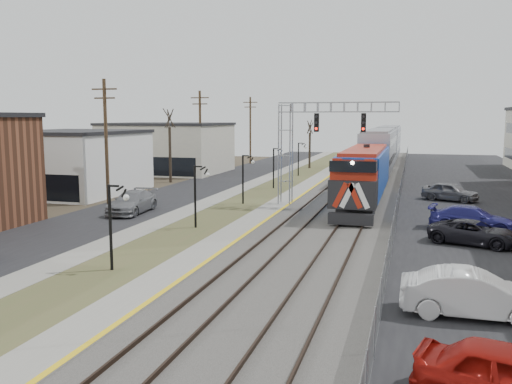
% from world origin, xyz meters
% --- Properties ---
extents(ground, '(160.00, 160.00, 0.00)m').
position_xyz_m(ground, '(0.00, 0.00, 0.00)').
color(ground, '#473D2D').
rests_on(ground, ground).
extents(street_west, '(7.00, 120.00, 0.04)m').
position_xyz_m(street_west, '(-11.50, 35.00, 0.02)').
color(street_west, black).
rests_on(street_west, ground).
extents(sidewalk, '(2.00, 120.00, 0.08)m').
position_xyz_m(sidewalk, '(-7.00, 35.00, 0.04)').
color(sidewalk, gray).
rests_on(sidewalk, ground).
extents(grass_median, '(4.00, 120.00, 0.06)m').
position_xyz_m(grass_median, '(-4.00, 35.00, 0.03)').
color(grass_median, '#48502A').
rests_on(grass_median, ground).
extents(platform, '(2.00, 120.00, 0.24)m').
position_xyz_m(platform, '(-1.00, 35.00, 0.12)').
color(platform, gray).
rests_on(platform, ground).
extents(ballast_bed, '(8.00, 120.00, 0.20)m').
position_xyz_m(ballast_bed, '(4.00, 35.00, 0.10)').
color(ballast_bed, '#595651').
rests_on(ballast_bed, ground).
extents(parking_lot, '(16.00, 120.00, 0.04)m').
position_xyz_m(parking_lot, '(16.00, 35.00, 0.02)').
color(parking_lot, black).
rests_on(parking_lot, ground).
extents(platform_edge, '(0.24, 120.00, 0.01)m').
position_xyz_m(platform_edge, '(-0.12, 35.00, 0.24)').
color(platform_edge, gold).
rests_on(platform_edge, platform).
extents(track_near, '(1.58, 120.00, 0.15)m').
position_xyz_m(track_near, '(2.00, 35.00, 0.28)').
color(track_near, '#2D2119').
rests_on(track_near, ballast_bed).
extents(track_far, '(1.58, 120.00, 0.15)m').
position_xyz_m(track_far, '(5.50, 35.00, 0.28)').
color(track_far, '#2D2119').
rests_on(track_far, ballast_bed).
extents(train, '(3.00, 63.05, 5.33)m').
position_xyz_m(train, '(5.50, 53.13, 2.88)').
color(train, '#1644B7').
rests_on(train, ground).
extents(signal_gantry, '(9.00, 1.07, 8.15)m').
position_xyz_m(signal_gantry, '(1.22, 27.99, 5.59)').
color(signal_gantry, gray).
rests_on(signal_gantry, ground).
extents(lampposts, '(0.14, 62.14, 4.00)m').
position_xyz_m(lampposts, '(-4.00, 18.29, 2.00)').
color(lampposts, black).
rests_on(lampposts, ground).
extents(utility_poles, '(0.28, 80.28, 10.00)m').
position_xyz_m(utility_poles, '(-14.50, 25.00, 5.00)').
color(utility_poles, '#4C3823').
rests_on(utility_poles, ground).
extents(fence, '(0.04, 120.00, 1.60)m').
position_xyz_m(fence, '(8.20, 35.00, 0.80)').
color(fence, gray).
rests_on(fence, ground).
extents(buildings_west, '(14.00, 67.00, 7.00)m').
position_xyz_m(buildings_west, '(-21.00, 24.21, 3.01)').
color(buildings_west, beige).
rests_on(buildings_west, ground).
extents(bare_trees, '(12.30, 42.30, 5.95)m').
position_xyz_m(bare_trees, '(-12.66, 38.91, 2.70)').
color(bare_trees, '#382D23').
rests_on(bare_trees, ground).
extents(car_lot_b, '(5.01, 1.76, 1.65)m').
position_xyz_m(car_lot_b, '(11.31, 6.34, 0.82)').
color(car_lot_b, silver).
rests_on(car_lot_b, ground).
extents(car_lot_c, '(5.28, 3.65, 1.34)m').
position_xyz_m(car_lot_c, '(12.49, 18.02, 0.67)').
color(car_lot_c, black).
rests_on(car_lot_c, ground).
extents(car_lot_d, '(5.47, 3.03, 1.50)m').
position_xyz_m(car_lot_d, '(12.78, 21.96, 0.75)').
color(car_lot_d, navy).
rests_on(car_lot_d, ground).
extents(car_lot_e, '(4.91, 3.41, 1.55)m').
position_xyz_m(car_lot_e, '(12.22, 34.37, 0.78)').
color(car_lot_e, slate).
rests_on(car_lot_e, ground).
extents(car_street_b, '(2.63, 5.63, 1.59)m').
position_xyz_m(car_street_b, '(-10.55, 21.79, 0.80)').
color(car_street_b, slate).
rests_on(car_street_b, ground).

